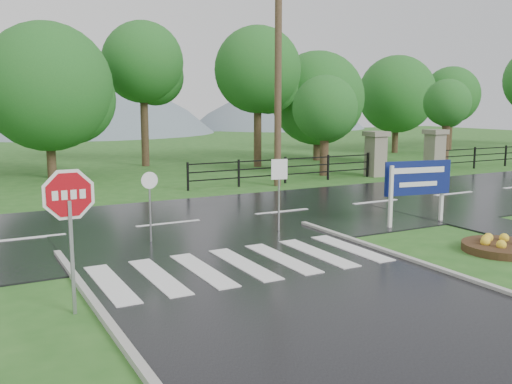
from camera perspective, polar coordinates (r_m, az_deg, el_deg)
ground at (r=9.08m, az=13.74°, el=-15.13°), size 120.00×120.00×0.00m
main_road at (r=17.45m, az=-8.75°, el=-3.27°), size 90.00×8.00×0.04m
crosswalk at (r=12.96m, az=-1.26°, el=-7.19°), size 6.50×2.80×0.02m
pillar_west at (r=29.02m, az=11.89°, el=3.86°), size 1.00×1.00×2.24m
pillar_east at (r=31.74m, az=17.44°, el=4.07°), size 1.00×1.00×2.24m
fence_west at (r=26.01m, az=2.95°, el=2.47°), size 9.58×0.08×1.20m
hills at (r=74.21m, az=-20.32°, el=-6.59°), size 102.00×48.00×48.00m
treeline at (r=31.04m, az=-15.70°, el=1.86°), size 83.20×5.20×10.00m
stop_sign at (r=10.21m, az=-18.16°, el=-1.49°), size 1.21×0.06×2.72m
estate_billboard at (r=17.66m, az=15.87°, el=1.06°), size 2.21×0.44×1.95m
flower_bed at (r=15.47m, az=23.42°, el=-4.95°), size 1.94×1.94×0.39m
reg_sign_small at (r=15.98m, az=2.33°, el=1.14°), size 0.46×0.13×2.10m
reg_sign_round at (r=15.04m, az=-10.57°, el=-0.51°), size 0.44×0.06×1.89m
utility_pole_east at (r=25.07m, az=2.22°, el=11.23°), size 1.63×0.31×9.16m
entrance_tree_left at (r=28.84m, az=6.91°, el=8.26°), size 3.26×3.26×5.00m
entrance_tree_right at (r=34.36m, az=18.58°, el=8.39°), size 2.65×2.65×4.97m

